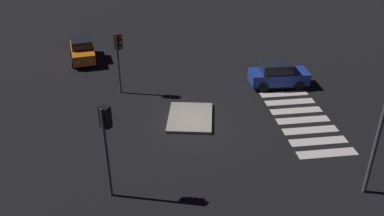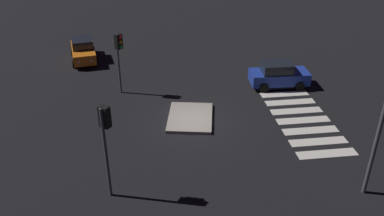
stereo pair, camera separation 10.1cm
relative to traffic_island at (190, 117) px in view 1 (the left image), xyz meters
The scene contains 7 objects.
ground_plane 0.49m from the traffic_island, behind, with size 80.00×80.00×0.00m, color black.
traffic_island is the anchor object (origin of this frame).
car_orange 12.52m from the traffic_island, 35.20° to the left, with size 4.15×2.35×1.73m.
car_blue 7.57m from the traffic_island, 60.66° to the right, with size 2.00×4.07×1.75m.
traffic_light_north 6.44m from the traffic_island, 45.80° to the left, with size 0.53×0.54×4.13m.
traffic_light_west 8.26m from the traffic_island, 145.03° to the left, with size 0.53×0.54×4.50m.
crosswalk_near 6.66m from the traffic_island, 94.15° to the right, with size 8.75×3.20×0.02m.
Camera 1 is at (-20.62, 2.77, 12.53)m, focal length 38.56 mm.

